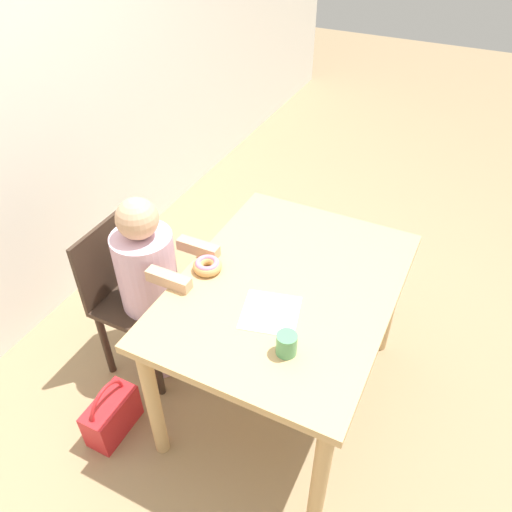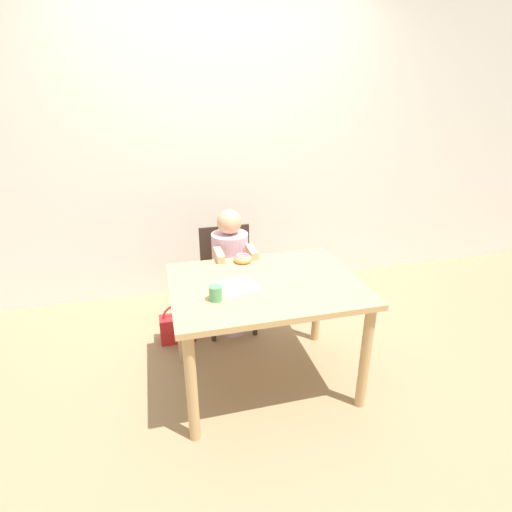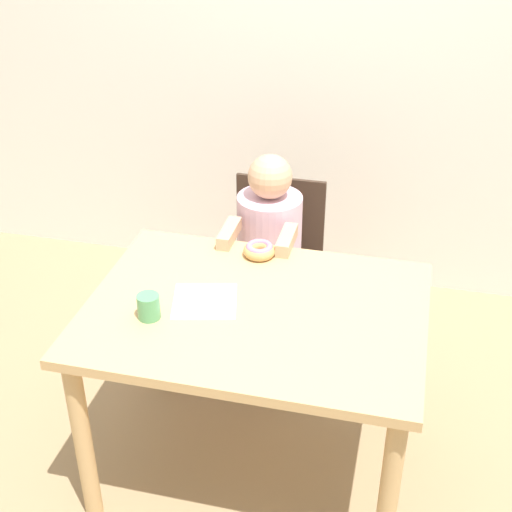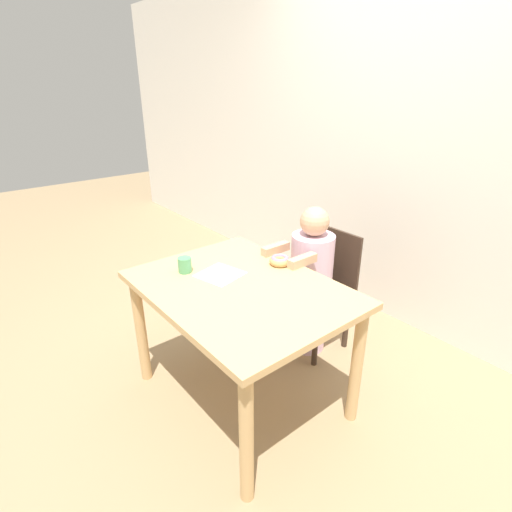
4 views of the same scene
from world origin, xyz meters
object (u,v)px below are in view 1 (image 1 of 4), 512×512
(handbag, at_px, (112,415))
(child_figure, at_px, (151,292))
(cup, at_px, (287,344))
(donut, at_px, (207,265))
(chair, at_px, (135,296))

(handbag, bearing_deg, child_figure, 3.28)
(cup, bearing_deg, donut, 61.14)
(child_figure, height_order, cup, child_figure)
(chair, relative_size, cup, 9.50)
(donut, distance_m, cup, 0.52)
(donut, distance_m, handbag, 0.81)
(donut, relative_size, handbag, 0.39)
(chair, relative_size, donut, 6.68)
(donut, bearing_deg, cup, -118.86)
(chair, relative_size, child_figure, 0.81)
(child_figure, relative_size, handbag, 3.24)
(donut, xyz_separation_m, cup, (-0.25, -0.46, 0.02))
(handbag, bearing_deg, donut, -31.29)
(chair, distance_m, handbag, 0.53)
(chair, xyz_separation_m, donut, (0.03, -0.40, 0.31))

